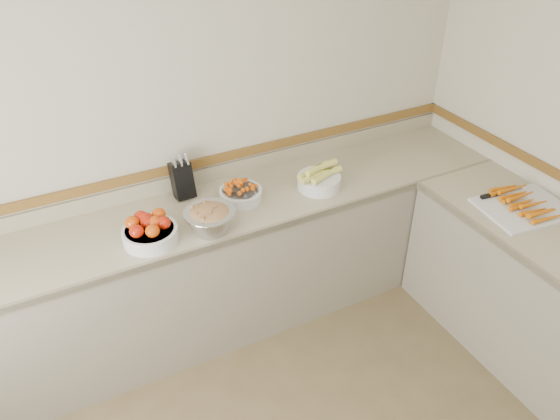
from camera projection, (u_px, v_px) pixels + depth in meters
name	position (u px, v px, depth m)	size (l,w,h in m)	color
back_wall	(178.00, 129.00, 3.25)	(4.00, 4.00, 0.00)	#B8B198
counter_back	(208.00, 269.00, 3.49)	(4.00, 0.65, 1.08)	gray
knife_block	(182.00, 179.00, 3.32)	(0.13, 0.15, 0.30)	black
tomato_bowl	(150.00, 230.00, 2.97)	(0.30, 0.30, 0.15)	silver
cherry_tomato_bowl	(241.00, 193.00, 3.32)	(0.26, 0.26, 0.14)	silver
corn_bowl	(319.00, 179.00, 3.43)	(0.31, 0.28, 0.16)	silver
rhubarb_bowl	(210.00, 219.00, 3.03)	(0.29, 0.29, 0.17)	#B2B2BA
cutting_board	(523.00, 205.00, 3.26)	(0.56, 0.46, 0.07)	silver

